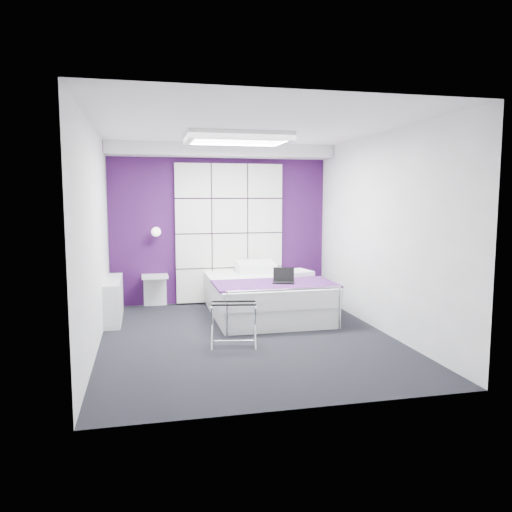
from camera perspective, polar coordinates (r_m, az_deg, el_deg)
The scene contains 15 objects.
floor at distance 6.40m, azimuth -1.03°, elevation -9.28°, with size 4.40×4.40×0.00m, color black.
ceiling at distance 6.20m, azimuth -1.09°, elevation 14.48°, with size 4.40×4.40×0.00m, color white.
wall_back at distance 8.33m, azimuth -4.13°, elevation 3.52°, with size 3.60×3.60×0.00m, color silver.
wall_left at distance 6.06m, azimuth -17.97°, elevation 2.02°, with size 4.40×4.40×0.00m, color silver.
wall_right at distance 6.76m, azimuth 14.07°, elevation 2.60°, with size 4.40×4.40×0.00m, color silver.
accent_wall at distance 8.32m, azimuth -4.12°, elevation 3.52°, with size 3.58×0.02×2.58m, color #340F41.
soffit at distance 8.10m, azimuth -3.94°, elevation 11.93°, with size 3.58×0.50×0.20m, color silver.
headboard at distance 8.30m, azimuth -3.04°, elevation 2.62°, with size 1.80×0.08×2.30m, color white, non-canonical shape.
skylight at distance 6.78m, azimuth -2.14°, elevation 13.39°, with size 1.36×0.86×0.12m, color white, non-canonical shape.
wall_lamp at distance 8.10m, azimuth -11.35°, elevation 2.75°, with size 0.15×0.15×0.15m, color white.
radiator at distance 7.48m, azimuth -15.96°, elevation -4.82°, with size 0.22×1.20×0.60m, color silver.
bed at distance 7.50m, azimuth 1.13°, elevation -4.50°, with size 1.68×2.03×0.71m.
nightstand at distance 8.14m, azimuth -11.48°, elevation -2.30°, with size 0.41×0.32×0.05m, color silver.
luggage_rack at distance 6.00m, azimuth -2.57°, elevation -7.77°, with size 0.53×0.39×0.52m.
laptop at distance 6.99m, azimuth 3.06°, elevation -2.65°, with size 0.29×0.21×0.21m.
Camera 1 is at (-1.24, -6.02, 1.76)m, focal length 35.00 mm.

